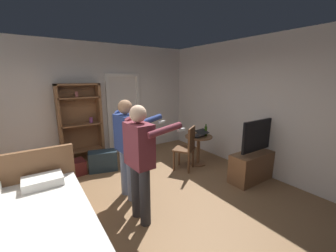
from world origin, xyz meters
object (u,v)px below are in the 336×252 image
(tv_flatscreen, at_px, (257,162))
(person_blue_shirt, at_px, (140,156))
(suitcase_small, at_px, (103,161))
(wooden_chair, at_px, (187,146))
(bottle_on_table, at_px, (206,131))
(laptop, at_px, (199,134))
(person_striped_shirt, at_px, (127,143))
(side_table, at_px, (198,145))
(bookshelf, at_px, (80,121))
(suitcase_dark, at_px, (72,168))
(bed, at_px, (13,241))

(tv_flatscreen, xyz_separation_m, person_blue_shirt, (-2.53, 0.16, 0.62))
(suitcase_small, bearing_deg, wooden_chair, -17.63)
(bottle_on_table, bearing_deg, wooden_chair, -178.88)
(laptop, height_order, person_blue_shirt, person_blue_shirt)
(person_blue_shirt, xyz_separation_m, suitcase_small, (0.04, 1.96, -0.76))
(bottle_on_table, xyz_separation_m, person_striped_shirt, (-2.07, -0.30, 0.16))
(side_table, distance_m, person_blue_shirt, 2.34)
(bookshelf, xyz_separation_m, person_striped_shirt, (0.30, -2.06, -0.05))
(laptop, bearing_deg, tv_flatscreen, -65.88)
(tv_flatscreen, xyz_separation_m, suitcase_small, (-2.49, 2.13, -0.14))
(bookshelf, xyz_separation_m, bottle_on_table, (2.38, -1.76, -0.21))
(laptop, height_order, bottle_on_table, bottle_on_table)
(suitcase_dark, bearing_deg, bottle_on_table, -26.50)
(laptop, relative_size, wooden_chair, 0.38)
(wooden_chair, height_order, person_blue_shirt, person_blue_shirt)
(side_table, bearing_deg, wooden_chair, -167.68)
(bookshelf, bearing_deg, person_striped_shirt, -81.59)
(bookshelf, height_order, wooden_chair, bookshelf)
(bookshelf, distance_m, suitcase_dark, 1.14)
(tv_flatscreen, relative_size, person_blue_shirt, 0.76)
(bottle_on_table, xyz_separation_m, suitcase_dark, (-2.76, 1.13, -0.66))
(side_table, relative_size, person_striped_shirt, 0.41)
(bookshelf, bearing_deg, suitcase_small, -71.87)
(suitcase_small, bearing_deg, laptop, -10.98)
(laptop, distance_m, person_striped_shirt, 1.96)
(side_table, bearing_deg, bottle_on_table, -29.74)
(bed, bearing_deg, laptop, 14.49)
(bottle_on_table, xyz_separation_m, person_blue_shirt, (-2.17, -0.96, 0.16))
(bottle_on_table, relative_size, suitcase_small, 0.46)
(bottle_on_table, bearing_deg, bed, -166.67)
(bottle_on_table, xyz_separation_m, wooden_chair, (-0.56, -0.01, -0.27))
(tv_flatscreen, xyz_separation_m, bottle_on_table, (-0.36, 1.13, 0.46))
(laptop, bearing_deg, wooden_chair, -172.99)
(side_table, xyz_separation_m, person_striped_shirt, (-1.93, -0.38, 0.51))
(suitcase_dark, bearing_deg, bookshelf, 54.26)
(side_table, relative_size, bottle_on_table, 2.56)
(suitcase_dark, distance_m, suitcase_small, 0.65)
(bookshelf, bearing_deg, bottle_on_table, -36.46)
(bookshelf, distance_m, laptop, 2.82)
(bottle_on_table, bearing_deg, tv_flatscreen, -72.30)
(person_striped_shirt, xyz_separation_m, suitcase_dark, (-0.69, 1.43, -0.83))
(bookshelf, distance_m, tv_flatscreen, 4.03)
(suitcase_dark, bearing_deg, tv_flatscreen, -40.08)
(person_striped_shirt, bearing_deg, person_blue_shirt, -98.43)
(tv_flatscreen, relative_size, laptop, 3.35)
(tv_flatscreen, distance_m, person_striped_shirt, 2.64)
(bookshelf, relative_size, laptop, 5.00)
(person_blue_shirt, height_order, suitcase_small, person_blue_shirt)
(side_table, relative_size, suitcase_small, 1.17)
(bed, bearing_deg, person_striped_shirt, 19.61)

